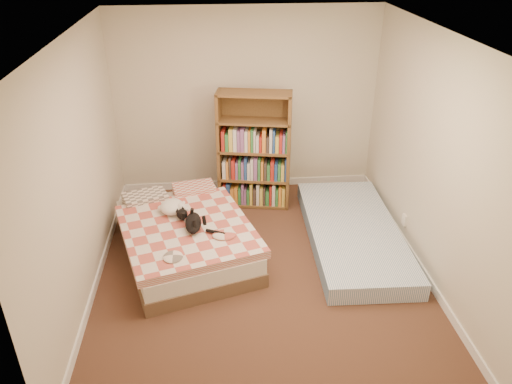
{
  "coord_description": "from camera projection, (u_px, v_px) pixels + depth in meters",
  "views": [
    {
      "loc": [
        -0.44,
        -4.42,
        3.35
      ],
      "look_at": [
        -0.02,
        0.3,
        0.81
      ],
      "focal_mm": 35.0,
      "sensor_mm": 36.0,
      "label": 1
    }
  ],
  "objects": [
    {
      "name": "room",
      "position": [
        261.0,
        172.0,
        4.93
      ],
      "size": [
        3.51,
        4.01,
        2.51
      ],
      "color": "#482D1F",
      "rests_on": "ground"
    },
    {
      "name": "bed",
      "position": [
        185.0,
        236.0,
        5.68
      ],
      "size": [
        1.75,
        2.13,
        0.49
      ],
      "rotation": [
        0.0,
        0.0,
        0.29
      ],
      "color": "brown",
      "rests_on": "room"
    },
    {
      "name": "bookshelf",
      "position": [
        254.0,
        165.0,
        6.56
      ],
      "size": [
        0.99,
        0.48,
        1.56
      ],
      "rotation": [
        0.0,
        0.0,
        -0.18
      ],
      "color": "brown",
      "rests_on": "room"
    },
    {
      "name": "floor_mattress",
      "position": [
        353.0,
        233.0,
        5.94
      ],
      "size": [
        1.09,
        2.3,
        0.2
      ],
      "primitive_type": "cube",
      "rotation": [
        0.0,
        0.0,
        -0.03
      ],
      "color": "#7298BF",
      "rests_on": "room"
    },
    {
      "name": "black_cat",
      "position": [
        194.0,
        221.0,
        5.42
      ],
      "size": [
        0.38,
        0.67,
        0.15
      ],
      "rotation": [
        0.0,
        0.0,
        0.62
      ],
      "color": "black",
      "rests_on": "bed"
    },
    {
      "name": "white_dog",
      "position": [
        173.0,
        207.0,
        5.67
      ],
      "size": [
        0.36,
        0.38,
        0.15
      ],
      "rotation": [
        0.0,
        0.0,
        0.35
      ],
      "color": "silver",
      "rests_on": "bed"
    }
  ]
}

